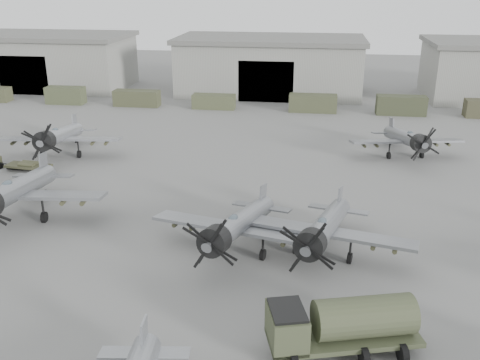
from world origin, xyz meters
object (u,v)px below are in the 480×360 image
object	(u,v)px
aircraft_extra_995	(236,226)
fuel_tanker	(342,322)
aircraft_mid_2	(323,229)
aircraft_mid_1	(13,192)
tug_trailer	(4,163)
aircraft_far_0	(58,137)
aircraft_far_1	(408,139)

from	to	relation	value
aircraft_extra_995	fuel_tanker	bearing A→B (deg)	-40.44
fuel_tanker	aircraft_mid_2	bearing A→B (deg)	79.64
aircraft_mid_2	aircraft_extra_995	xyz separation A→B (m)	(-5.66, -0.33, 0.00)
aircraft_mid_1	tug_trailer	world-z (taller)	aircraft_mid_1
aircraft_far_0	aircraft_far_1	bearing A→B (deg)	0.16
tug_trailer	fuel_tanker	bearing A→B (deg)	-30.56
fuel_tanker	tug_trailer	bearing A→B (deg)	128.13
aircraft_mid_1	tug_trailer	size ratio (longest dim) A/B	1.80
aircraft_far_0	aircraft_far_1	distance (m)	35.47
aircraft_far_0	aircraft_mid_2	bearing A→B (deg)	-40.76
aircraft_mid_2	aircraft_far_0	xyz separation A→B (m)	(-26.60, 17.43, 0.10)
aircraft_extra_995	tug_trailer	bearing A→B (deg)	164.03
aircraft_mid_2	aircraft_far_1	distance (m)	23.76
aircraft_far_0	fuel_tanker	world-z (taller)	aircraft_far_0
aircraft_mid_2	tug_trailer	bearing A→B (deg)	169.26
aircraft_mid_2	aircraft_far_0	distance (m)	31.80
fuel_tanker	aircraft_far_1	bearing A→B (deg)	60.40
aircraft_extra_995	aircraft_mid_2	bearing A→B (deg)	16.55
aircraft_mid_2	aircraft_far_0	world-z (taller)	aircraft_far_0
aircraft_far_0	aircraft_mid_1	bearing A→B (deg)	-83.78
aircraft_mid_1	tug_trailer	xyz separation A→B (m)	(-7.59, 11.13, -1.90)
aircraft_far_0	aircraft_extra_995	world-z (taller)	aircraft_far_0
tug_trailer	aircraft_extra_995	bearing A→B (deg)	-23.79
aircraft_mid_1	fuel_tanker	xyz separation A→B (m)	(23.83, -11.66, -0.81)
aircraft_far_1	aircraft_extra_995	size ratio (longest dim) A/B	0.95
aircraft_extra_995	fuel_tanker	xyz separation A→B (m)	(6.56, -8.91, -0.52)
aircraft_extra_995	fuel_tanker	size ratio (longest dim) A/B	1.53
aircraft_mid_1	aircraft_far_1	world-z (taller)	aircraft_mid_1
aircraft_extra_995	aircraft_far_0	bearing A→B (deg)	152.90
tug_trailer	aircraft_far_0	bearing A→B (deg)	50.07
aircraft_mid_2	fuel_tanker	world-z (taller)	aircraft_mid_2
aircraft_mid_1	aircraft_far_0	xyz separation A→B (m)	(-3.67, 15.01, -0.19)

